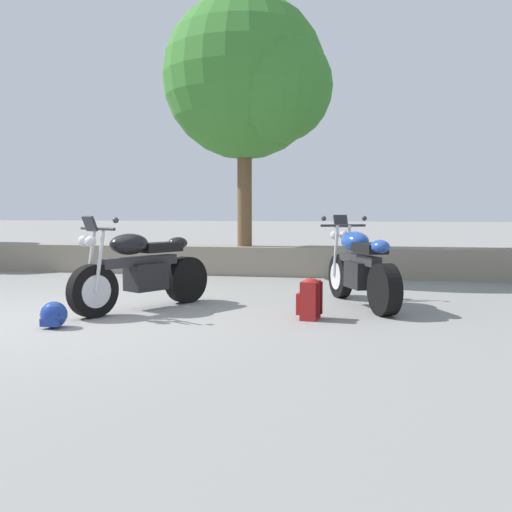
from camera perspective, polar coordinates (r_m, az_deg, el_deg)
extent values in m
plane|color=gray|center=(6.98, -18.09, -5.86)|extent=(120.00, 120.00, 0.00)
cube|color=gray|center=(11.35, -6.35, -0.31)|extent=(36.00, 0.80, 0.55)
cylinder|color=black|center=(6.83, -16.07, -3.40)|extent=(0.43, 0.61, 0.62)
cylinder|color=black|center=(7.70, -7.04, -2.37)|extent=(0.47, 0.63, 0.62)
cylinder|color=silver|center=(6.83, -16.07, -3.40)|extent=(0.33, 0.41, 0.38)
cube|color=black|center=(7.26, -10.98, -2.05)|extent=(0.52, 0.58, 0.34)
cube|color=#2D2D30|center=(7.18, -11.63, -0.53)|extent=(0.67, 1.02, 0.12)
ellipsoid|color=black|center=(7.08, -12.63, 1.17)|extent=(0.56, 0.62, 0.26)
cube|color=black|center=(7.38, -9.62, 0.88)|extent=(0.51, 0.61, 0.12)
ellipsoid|color=black|center=(7.57, -7.87, 1.30)|extent=(0.33, 0.35, 0.16)
cylinder|color=#2D2D30|center=(6.82, -15.64, 2.67)|extent=(0.59, 0.36, 0.04)
sphere|color=silver|center=(6.69, -16.28, 1.42)|extent=(0.13, 0.13, 0.13)
sphere|color=silver|center=(6.81, -16.92, 1.45)|extent=(0.13, 0.13, 0.13)
cube|color=#26282D|center=(6.76, -16.36, 3.14)|extent=(0.22, 0.18, 0.18)
cylinder|color=silver|center=(7.66, -9.18, -2.06)|extent=(0.29, 0.38, 0.11)
cylinder|color=silver|center=(6.74, -15.43, -0.41)|extent=(0.12, 0.16, 0.73)
cylinder|color=silver|center=(6.89, -16.26, -0.33)|extent=(0.12, 0.16, 0.73)
sphere|color=#2D2D30|center=(6.59, -13.93, 3.51)|extent=(0.07, 0.07, 0.07)
sphere|color=#2D2D30|center=(7.09, -16.72, 3.52)|extent=(0.07, 0.07, 0.07)
cylinder|color=black|center=(8.17, 8.48, -1.99)|extent=(0.37, 0.63, 0.62)
cylinder|color=black|center=(6.85, 12.77, -3.31)|extent=(0.41, 0.64, 0.62)
cylinder|color=silver|center=(8.17, 8.48, -1.99)|extent=(0.30, 0.42, 0.38)
cube|color=black|center=(7.45, 10.60, -1.88)|extent=(0.48, 0.57, 0.34)
cube|color=#2D2D30|center=(7.52, 10.32, -0.28)|extent=(0.56, 1.07, 0.12)
ellipsoid|color=#2347A8|center=(7.64, 9.91, 1.46)|extent=(0.52, 0.61, 0.26)
cube|color=black|center=(7.21, 11.35, 0.77)|extent=(0.46, 0.62, 0.12)
ellipsoid|color=#2347A8|center=(6.93, 12.35, 0.94)|extent=(0.31, 0.34, 0.16)
cylinder|color=#2D2D30|center=(8.04, 8.75, 3.05)|extent=(0.62, 0.29, 0.04)
sphere|color=silver|center=(8.16, 7.92, 2.09)|extent=(0.13, 0.13, 0.13)
sphere|color=silver|center=(8.21, 8.84, 2.10)|extent=(0.13, 0.13, 0.13)
cube|color=#26282D|center=(8.14, 8.50, 3.49)|extent=(0.22, 0.17, 0.18)
cylinder|color=silver|center=(7.13, 13.13, -2.61)|extent=(0.25, 0.39, 0.11)
cylinder|color=silver|center=(8.07, 8.02, 0.50)|extent=(0.10, 0.17, 0.73)
cylinder|color=silver|center=(8.13, 9.21, 0.52)|extent=(0.10, 0.17, 0.73)
sphere|color=#2D2D30|center=(7.90, 6.83, 3.77)|extent=(0.07, 0.07, 0.07)
sphere|color=#2D2D30|center=(8.12, 10.84, 3.74)|extent=(0.07, 0.07, 0.07)
cube|color=#A31E1E|center=(6.51, 5.49, -4.44)|extent=(0.22, 0.32, 0.44)
cube|color=#A31E1E|center=(6.54, 4.50, -4.74)|extent=(0.08, 0.24, 0.24)
ellipsoid|color=#A31E1E|center=(6.48, 5.50, -2.60)|extent=(0.21, 0.30, 0.08)
cube|color=#591010|center=(6.40, 6.25, -4.41)|extent=(0.04, 0.05, 0.37)
cube|color=#591010|center=(6.56, 6.54, -4.19)|extent=(0.04, 0.05, 0.37)
sphere|color=navy|center=(6.40, -19.65, -5.57)|extent=(0.28, 0.28, 0.28)
ellipsoid|color=black|center=(6.33, -20.01, -5.59)|extent=(0.23, 0.06, 0.12)
cube|color=navy|center=(6.34, -19.99, -6.31)|extent=(0.20, 0.08, 0.08)
cylinder|color=brown|center=(11.01, -1.15, 6.36)|extent=(0.28, 0.28, 2.06)
sphere|color=#387A2D|center=(11.30, -1.17, 17.53)|extent=(3.09, 3.09, 3.09)
sphere|color=#387A2D|center=(10.66, 2.11, 16.61)|extent=(2.01, 2.01, 2.01)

